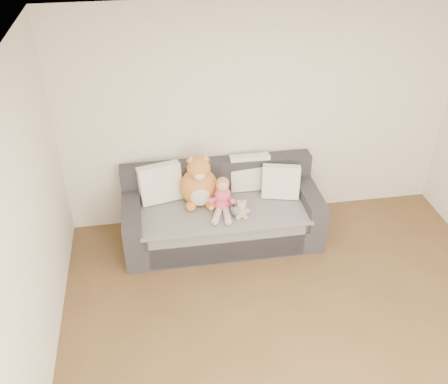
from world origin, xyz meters
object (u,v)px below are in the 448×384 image
object	(u,v)px
teddy_bear	(241,210)
sippy_cup	(236,212)
sofa	(221,215)
toddler	(223,198)
plush_cat	(199,184)

from	to	relation	value
teddy_bear	sippy_cup	world-z (taller)	teddy_bear
sofa	sippy_cup	world-z (taller)	sofa
toddler	teddy_bear	xyz separation A→B (m)	(0.18, -0.15, -0.08)
sofa	plush_cat	xyz separation A→B (m)	(-0.24, 0.07, 0.40)
plush_cat	sofa	bearing A→B (deg)	-14.80
teddy_bear	sippy_cup	size ratio (longest dim) A/B	2.32
sippy_cup	teddy_bear	bearing A→B (deg)	-26.25
toddler	teddy_bear	world-z (taller)	toddler
teddy_bear	sofa	bearing A→B (deg)	124.18
toddler	teddy_bear	distance (m)	0.25
sofa	sippy_cup	distance (m)	0.37
toddler	sippy_cup	xyz separation A→B (m)	(0.12, -0.13, -0.12)
sippy_cup	sofa	bearing A→B (deg)	112.99
sofa	toddler	bearing A→B (deg)	-93.49
plush_cat	teddy_bear	distance (m)	0.57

